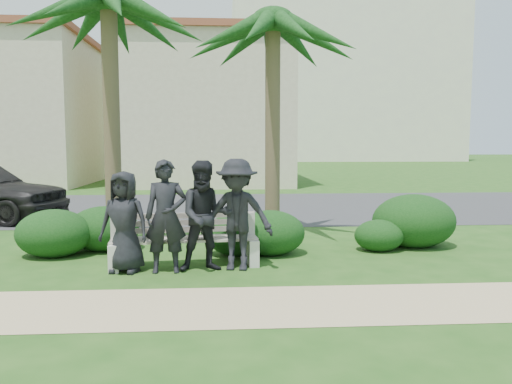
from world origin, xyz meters
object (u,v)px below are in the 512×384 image
man_c (206,216)px  man_d (237,215)px  man_a (124,222)px  palm_left (108,2)px  park_bench (185,244)px  palm_right (273,23)px  man_b (166,216)px

man_c → man_d: 0.50m
man_a → man_d: (1.78, 0.03, 0.09)m
man_a → palm_left: (-0.61, 2.10, 3.93)m
palm_left → park_bench: bearing=-49.7°
man_d → park_bench: bearing=172.1°
man_a → palm_right: palm_right is taller
palm_right → palm_left: bearing=-168.6°
palm_right → man_b: bearing=-124.7°
man_a → palm_right: 5.33m
man_b → man_c: bearing=2.3°
man_a → man_d: bearing=13.5°
park_bench → man_c: size_ratio=1.39×
man_b → man_d: man_d is taller
man_b → palm_left: size_ratio=0.31×
man_b → palm_left: palm_left is taller
man_d → man_a: bearing=-169.5°
man_a → park_bench: bearing=30.3°
park_bench → man_a: bearing=-168.2°
man_a → palm_left: size_ratio=0.28×
man_a → man_c: (1.28, -0.00, 0.08)m
man_a → man_c: 1.28m
palm_left → man_b: bearing=-59.7°
man_d → palm_left: bearing=148.5°
man_d → palm_right: 4.62m
man_a → man_d: size_ratio=0.89×
park_bench → man_c: 0.68m
man_a → man_b: man_b is taller
palm_left → man_c: bearing=-48.1°
man_b → palm_right: bearing=51.6°
man_c → palm_left: bearing=123.3°
man_a → man_d: man_d is taller
man_b → palm_right: palm_right is taller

